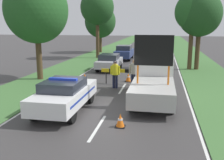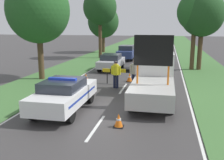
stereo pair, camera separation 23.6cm
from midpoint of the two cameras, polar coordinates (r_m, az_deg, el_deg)
The scene contains 21 objects.
ground_plane at distance 12.25m, azimuth -1.45°, elevation -6.84°, with size 160.00×160.00×0.00m, color #3D3A3A.
lane_markings at distance 24.18m, azimuth 4.81°, elevation 2.61°, with size 7.82×58.14×0.01m.
grass_verge_left at distance 32.67m, azimuth -4.19°, elevation 5.11°, with size 3.96×120.00×0.03m.
grass_verge_right at distance 31.75m, azimuth 17.07°, elevation 4.41°, with size 3.96×120.00×0.03m.
police_car at distance 12.32m, azimuth -10.80°, elevation -3.05°, with size 1.87×4.68×1.59m.
work_truck at distance 14.13m, azimuth 8.58°, elevation 0.21°, with size 2.07×5.54×3.48m.
road_barrier at distance 17.46m, azimuth 2.44°, elevation 1.79°, with size 3.19×0.08×1.03m.
police_officer at distance 16.40m, azimuth 0.27°, elevation 1.72°, with size 0.62×0.39×1.72m.
pedestrian_civilian at distance 16.52m, azimuth 4.40°, elevation 1.90°, with size 0.65×0.41×1.80m.
traffic_cone_near_police at distance 18.60m, azimuth 9.55°, elevation 0.54°, with size 0.44×0.44×0.61m.
traffic_cone_centre_front at distance 18.70m, azimuth -6.33°, elevation 0.58°, with size 0.38×0.38×0.53m.
traffic_cone_near_truck at distance 16.48m, azimuth -4.84°, elevation -1.03°, with size 0.35×0.35×0.49m.
traffic_cone_behind_barrier at distance 10.40m, azimuth 1.15°, elevation -8.78°, with size 0.39×0.39×0.55m.
traffic_cone_lane_edge at distance 18.44m, azimuth 3.20°, elevation 0.58°, with size 0.44×0.44×0.60m.
queued_car_sedan_silver at distance 23.12m, azimuth -0.87°, elevation 4.03°, with size 1.78×4.16×1.39m.
queued_car_hatch_blue at distance 29.86m, azimuth 2.46°, elevation 6.05°, with size 1.73×4.33×1.62m.
roadside_tree_near_left at distance 37.41m, azimuth -2.76°, elevation 12.58°, with size 4.30×4.30×6.57m.
roadside_tree_near_right at distance 24.05m, azimuth 16.87°, elevation 13.91°, with size 3.03×3.03×6.59m.
roadside_tree_mid_left at distance 19.56m, azimuth -16.49°, elevation 14.36°, with size 4.41×4.41×7.25m.
roadside_tree_mid_right at distance 31.21m, azimuth -3.47°, elevation 15.44°, with size 3.85×3.85×7.86m.
roadside_tree_far_left at distance 24.19m, azimuth 18.32°, elevation 13.45°, with size 3.69×3.69×6.76m.
Camera 1 is at (2.37, -11.34, 3.98)m, focal length 42.00 mm.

